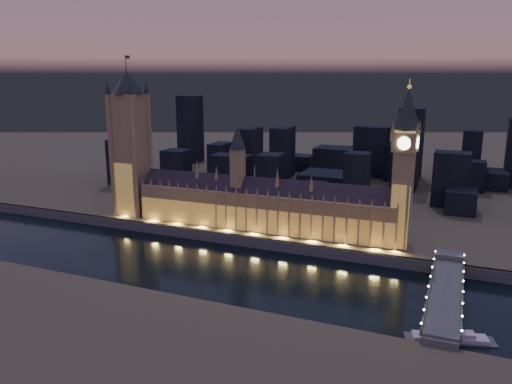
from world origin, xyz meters
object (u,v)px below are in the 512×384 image
at_px(elizabeth_tower, 405,156).
at_px(westminster_bridge, 445,294).
at_px(palace_of_westminster, 261,205).
at_px(victoria_tower, 130,137).
at_px(river_boat, 450,337).

xyz_separation_m(elizabeth_tower, westminster_bridge, (33.15, -65.38, -64.39)).
bearing_deg(elizabeth_tower, palace_of_westminster, -179.90).
bearing_deg(victoria_tower, westminster_bridge, -14.59).
height_order(elizabeth_tower, river_boat, elizabeth_tower).
bearing_deg(palace_of_westminster, victoria_tower, 179.91).
bearing_deg(victoria_tower, palace_of_westminster, -0.09).
bearing_deg(elizabeth_tower, westminster_bridge, -63.11).
height_order(palace_of_westminster, elizabeth_tower, elizabeth_tower).
relative_size(victoria_tower, river_boat, 3.05).
relative_size(elizabeth_tower, river_boat, 2.64).
distance_m(elizabeth_tower, westminster_bridge, 97.57).
height_order(westminster_bridge, river_boat, westminster_bridge).
height_order(palace_of_westminster, victoria_tower, victoria_tower).
relative_size(palace_of_westminster, victoria_tower, 1.56).
bearing_deg(river_boat, elizabeth_tower, 109.65).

